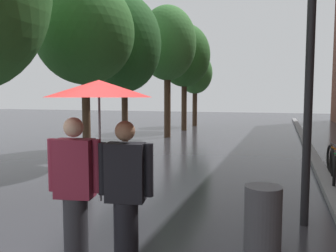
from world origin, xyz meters
The scene contains 9 objects.
kerb_strip centered at (3.20, 10.00, 0.06)m, with size 0.30×36.00×0.12m, color slate.
street_tree_1 centered at (-3.03, 5.92, 3.70)m, with size 2.78×2.78×5.17m.
street_tree_2 centered at (-3.27, 8.87, 3.83)m, with size 2.71×2.71×5.59m.
street_tree_3 centered at (-2.89, 12.60, 4.36)m, with size 2.69×2.69×6.11m.
street_tree_4 centered at (-3.05, 16.00, 4.21)m, with size 2.91×2.91×5.99m.
street_tree_5 centered at (-3.21, 19.07, 3.43)m, with size 2.26×2.26×4.81m.
couple_under_umbrella centered at (0.44, 0.75, 1.38)m, with size 1.13×1.11×2.08m.
street_lamp_post centered at (2.60, 2.94, 2.41)m, with size 0.24×0.24×4.10m.
litter_bin centered at (2.06, 1.74, 0.42)m, with size 0.44×0.44×0.85m, color #4C4C51.
Camera 1 is at (2.25, -2.30, 1.90)m, focal length 35.76 mm.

